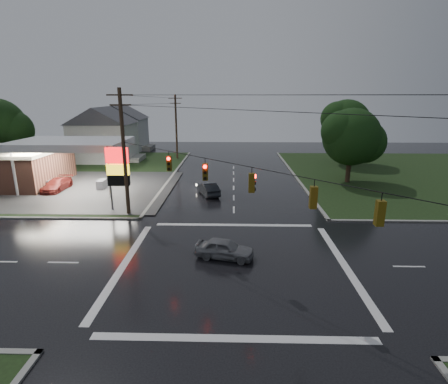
{
  "coord_description": "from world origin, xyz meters",
  "views": [
    {
      "loc": [
        -0.13,
        -20.14,
        10.39
      ],
      "look_at": [
        -0.8,
        6.41,
        3.0
      ],
      "focal_mm": 28.0,
      "sensor_mm": 36.0,
      "label": 1
    }
  ],
  "objects_px": {
    "car_crossing": "(225,249)",
    "gas_station": "(16,164)",
    "house_far": "(121,127)",
    "tree_ne_near": "(353,137)",
    "car_north": "(208,189)",
    "house_near": "(104,134)",
    "utility_pole_n": "(176,126)",
    "pylon_sign": "(118,168)",
    "car_pump": "(57,185)",
    "tree_ne_far": "(347,124)",
    "utility_pole_nw": "(124,151)"
  },
  "relations": [
    {
      "from": "utility_pole_n",
      "to": "car_north",
      "type": "relative_size",
      "value": 2.49
    },
    {
      "from": "tree_ne_near",
      "to": "car_crossing",
      "type": "height_order",
      "value": "tree_ne_near"
    },
    {
      "from": "gas_station",
      "to": "car_crossing",
      "type": "distance_m",
      "value": 31.37
    },
    {
      "from": "tree_ne_far",
      "to": "car_pump",
      "type": "distance_m",
      "value": 40.98
    },
    {
      "from": "gas_station",
      "to": "car_north",
      "type": "distance_m",
      "value": 23.3
    },
    {
      "from": "house_near",
      "to": "utility_pole_n",
      "type": "bearing_deg",
      "value": 9.91
    },
    {
      "from": "car_crossing",
      "to": "car_north",
      "type": "bearing_deg",
      "value": 21.38
    },
    {
      "from": "gas_station",
      "to": "utility_pole_n",
      "type": "relative_size",
      "value": 2.5
    },
    {
      "from": "house_far",
      "to": "tree_ne_near",
      "type": "bearing_deg",
      "value": -35.77
    },
    {
      "from": "pylon_sign",
      "to": "car_pump",
      "type": "xyz_separation_m",
      "value": [
        -9.36,
        6.77,
        -3.32
      ]
    },
    {
      "from": "gas_station",
      "to": "car_crossing",
      "type": "height_order",
      "value": "gas_station"
    },
    {
      "from": "gas_station",
      "to": "car_crossing",
      "type": "relative_size",
      "value": 6.79
    },
    {
      "from": "house_far",
      "to": "tree_ne_near",
      "type": "distance_m",
      "value": 44.5
    },
    {
      "from": "utility_pole_nw",
      "to": "tree_ne_near",
      "type": "height_order",
      "value": "utility_pole_nw"
    },
    {
      "from": "utility_pole_nw",
      "to": "house_far",
      "type": "distance_m",
      "value": 40.48
    },
    {
      "from": "pylon_sign",
      "to": "car_pump",
      "type": "distance_m",
      "value": 12.02
    },
    {
      "from": "house_far",
      "to": "car_north",
      "type": "distance_m",
      "value": 37.52
    },
    {
      "from": "pylon_sign",
      "to": "car_crossing",
      "type": "bearing_deg",
      "value": -44.11
    },
    {
      "from": "car_crossing",
      "to": "gas_station",
      "type": "bearing_deg",
      "value": 66.51
    },
    {
      "from": "gas_station",
      "to": "house_near",
      "type": "height_order",
      "value": "house_near"
    },
    {
      "from": "house_near",
      "to": "car_pump",
      "type": "height_order",
      "value": "house_near"
    },
    {
      "from": "gas_station",
      "to": "house_far",
      "type": "height_order",
      "value": "house_far"
    },
    {
      "from": "house_near",
      "to": "car_crossing",
      "type": "height_order",
      "value": "house_near"
    },
    {
      "from": "car_north",
      "to": "car_pump",
      "type": "distance_m",
      "value": 17.16
    },
    {
      "from": "car_crossing",
      "to": "pylon_sign",
      "type": "bearing_deg",
      "value": 59.25
    },
    {
      "from": "utility_pole_nw",
      "to": "car_crossing",
      "type": "xyz_separation_m",
      "value": [
        8.88,
        -8.58,
        -5.06
      ]
    },
    {
      "from": "gas_station",
      "to": "house_far",
      "type": "bearing_deg",
      "value": 82.5
    },
    {
      "from": "tree_ne_near",
      "to": "car_crossing",
      "type": "bearing_deg",
      "value": -125.02
    },
    {
      "from": "car_pump",
      "to": "tree_ne_far",
      "type": "bearing_deg",
      "value": 25.49
    },
    {
      "from": "tree_ne_near",
      "to": "car_north",
      "type": "distance_m",
      "value": 18.57
    },
    {
      "from": "house_near",
      "to": "car_crossing",
      "type": "xyz_separation_m",
      "value": [
        20.33,
        -35.08,
        -3.75
      ]
    },
    {
      "from": "gas_station",
      "to": "tree_ne_far",
      "type": "relative_size",
      "value": 2.67
    },
    {
      "from": "tree_ne_near",
      "to": "car_crossing",
      "type": "xyz_separation_m",
      "value": [
        -14.76,
        -21.07,
        -4.9
      ]
    },
    {
      "from": "house_near",
      "to": "car_crossing",
      "type": "relative_size",
      "value": 2.86
    },
    {
      "from": "pylon_sign",
      "to": "house_near",
      "type": "bearing_deg",
      "value": 112.28
    },
    {
      "from": "car_north",
      "to": "car_pump",
      "type": "xyz_separation_m",
      "value": [
        -17.11,
        1.29,
        -0.0
      ]
    },
    {
      "from": "gas_station",
      "to": "car_pump",
      "type": "distance_m",
      "value": 6.57
    },
    {
      "from": "house_far",
      "to": "car_crossing",
      "type": "xyz_separation_m",
      "value": [
        21.33,
        -47.08,
        -3.75
      ]
    },
    {
      "from": "car_north",
      "to": "car_crossing",
      "type": "height_order",
      "value": "car_north"
    },
    {
      "from": "car_north",
      "to": "car_crossing",
      "type": "relative_size",
      "value": 1.09
    },
    {
      "from": "utility_pole_nw",
      "to": "tree_ne_near",
      "type": "bearing_deg",
      "value": 27.86
    },
    {
      "from": "tree_ne_far",
      "to": "car_pump",
      "type": "relative_size",
      "value": 2.05
    },
    {
      "from": "tree_ne_far",
      "to": "car_pump",
      "type": "bearing_deg",
      "value": -155.68
    },
    {
      "from": "utility_pole_n",
      "to": "car_pump",
      "type": "xyz_separation_m",
      "value": [
        -10.36,
        -20.73,
        -4.77
      ]
    },
    {
      "from": "utility_pole_n",
      "to": "tree_ne_near",
      "type": "xyz_separation_m",
      "value": [
        23.64,
        -16.01,
        0.09
      ]
    },
    {
      "from": "pylon_sign",
      "to": "utility_pole_n",
      "type": "distance_m",
      "value": 27.56
    },
    {
      "from": "car_pump",
      "to": "car_north",
      "type": "bearing_deg",
      "value": -3.13
    },
    {
      "from": "pylon_sign",
      "to": "house_far",
      "type": "xyz_separation_m",
      "value": [
        -11.45,
        37.5,
        0.39
      ]
    },
    {
      "from": "house_near",
      "to": "car_pump",
      "type": "distance_m",
      "value": 19.12
    },
    {
      "from": "gas_station",
      "to": "car_pump",
      "type": "xyz_separation_m",
      "value": [
        5.82,
        -2.43,
        -1.85
      ]
    }
  ]
}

